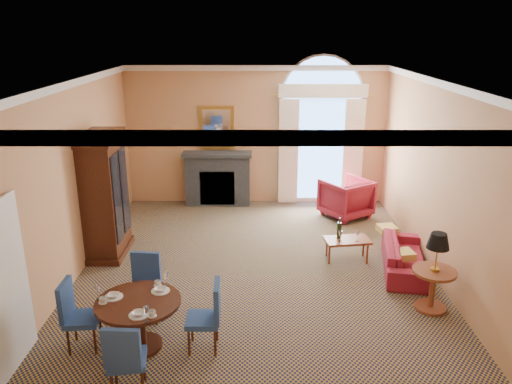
{
  "coord_description": "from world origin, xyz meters",
  "views": [
    {
      "loc": [
        0.0,
        -7.64,
        3.98
      ],
      "look_at": [
        0.0,
        0.5,
        1.3
      ],
      "focal_mm": 35.0,
      "sensor_mm": 36.0,
      "label": 1
    }
  ],
  "objects_px": {
    "coffee_table": "(346,240)",
    "side_table": "(436,264)",
    "dining_table": "(139,313)",
    "armchair": "(346,198)",
    "armoire": "(105,197)",
    "sofa": "(404,257)"
  },
  "relations": [
    {
      "from": "coffee_table",
      "to": "side_table",
      "type": "distance_m",
      "value": 1.95
    },
    {
      "from": "dining_table",
      "to": "coffee_table",
      "type": "relative_size",
      "value": 1.29
    },
    {
      "from": "dining_table",
      "to": "armchair",
      "type": "height_order",
      "value": "dining_table"
    },
    {
      "from": "armoire",
      "to": "sofa",
      "type": "distance_m",
      "value": 5.38
    },
    {
      "from": "dining_table",
      "to": "armoire",
      "type": "bearing_deg",
      "value": 112.84
    },
    {
      "from": "sofa",
      "to": "armoire",
      "type": "bearing_deg",
      "value": 93.46
    },
    {
      "from": "armoire",
      "to": "sofa",
      "type": "relative_size",
      "value": 1.32
    },
    {
      "from": "coffee_table",
      "to": "side_table",
      "type": "relative_size",
      "value": 0.71
    },
    {
      "from": "dining_table",
      "to": "coffee_table",
      "type": "height_order",
      "value": "dining_table"
    },
    {
      "from": "armoire",
      "to": "side_table",
      "type": "distance_m",
      "value": 5.68
    },
    {
      "from": "sofa",
      "to": "dining_table",
      "type": "bearing_deg",
      "value": 129.5
    },
    {
      "from": "sofa",
      "to": "side_table",
      "type": "distance_m",
      "value": 1.35
    },
    {
      "from": "dining_table",
      "to": "sofa",
      "type": "relative_size",
      "value": 0.64
    },
    {
      "from": "coffee_table",
      "to": "sofa",
      "type": "bearing_deg",
      "value": -30.71
    },
    {
      "from": "coffee_table",
      "to": "side_table",
      "type": "height_order",
      "value": "side_table"
    },
    {
      "from": "dining_table",
      "to": "armchair",
      "type": "relative_size",
      "value": 1.16
    },
    {
      "from": "armoire",
      "to": "side_table",
      "type": "xyz_separation_m",
      "value": [
        5.32,
        -1.95,
        -0.36
      ]
    },
    {
      "from": "armoire",
      "to": "sofa",
      "type": "bearing_deg",
      "value": -7.49
    },
    {
      "from": "armoire",
      "to": "armchair",
      "type": "xyz_separation_m",
      "value": [
        4.7,
        1.9,
        -0.67
      ]
    },
    {
      "from": "side_table",
      "to": "sofa",
      "type": "bearing_deg",
      "value": 92.28
    },
    {
      "from": "sofa",
      "to": "coffee_table",
      "type": "height_order",
      "value": "coffee_table"
    },
    {
      "from": "armoire",
      "to": "dining_table",
      "type": "xyz_separation_m",
      "value": [
        1.22,
        -2.9,
        -0.58
      ]
    }
  ]
}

